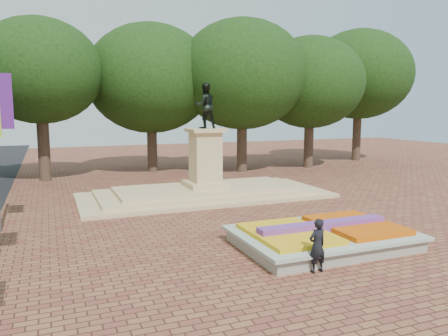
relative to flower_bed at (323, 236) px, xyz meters
The scene contains 5 objects.
ground 2.28m from the flower_bed, 117.19° to the left, with size 90.00×90.00×0.00m, color brown.
flower_bed is the anchor object (origin of this frame).
monument 10.07m from the flower_bed, 95.87° to the left, with size 14.00×6.00×6.40m.
tree_row_back 21.01m from the flower_bed, 86.26° to the left, with size 44.80×8.80×10.43m.
pedestrian 2.74m from the flower_bed, 129.05° to the right, with size 0.62×0.40×1.69m, color black.
Camera 1 is at (-8.19, -15.01, 5.03)m, focal length 35.00 mm.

